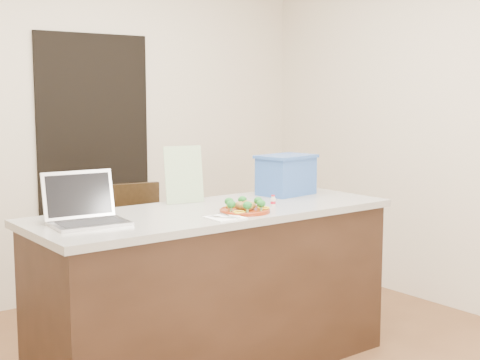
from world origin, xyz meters
TOP-DOWN VIEW (x-y plane):
  - room_shell at (0.00, 0.00)m, footprint 4.00×4.00m
  - doorway at (0.10, 1.98)m, footprint 0.90×0.02m
  - island at (0.00, 0.25)m, footprint 2.06×0.76m
  - plate at (0.07, 0.06)m, footprint 0.27×0.27m
  - meatballs at (0.07, 0.06)m, footprint 0.11×0.11m
  - broccoli at (0.07, 0.06)m, footprint 0.23×0.21m
  - pepper_rings at (0.07, 0.06)m, footprint 0.25×0.23m
  - napkin at (-0.12, -0.01)m, footprint 0.17×0.17m
  - fork at (-0.14, -0.01)m, footprint 0.07×0.13m
  - knife at (-0.09, -0.03)m, footprint 0.02×0.18m
  - yogurt_bottle at (0.32, 0.13)m, footprint 0.03×0.03m
  - laptop at (-0.75, 0.30)m, footprint 0.38×0.31m
  - leaflet at (-0.02, 0.52)m, footprint 0.24×0.09m
  - blue_box at (0.66, 0.41)m, footprint 0.38×0.30m
  - chair at (-0.02, 1.12)m, footprint 0.49×0.49m

SIDE VIEW (x-z plane):
  - island at x=0.00m, z-range 0.00..0.92m
  - chair at x=-0.02m, z-range 0.07..1.02m
  - napkin at x=-0.12m, z-range 0.92..0.93m
  - fork at x=-0.14m, z-range 0.93..0.93m
  - plate at x=0.07m, z-range 0.92..0.94m
  - knife at x=-0.09m, z-range 0.93..0.93m
  - pepper_rings at x=0.07m, z-range 0.94..0.94m
  - yogurt_bottle at x=0.32m, z-range 0.91..0.98m
  - meatballs at x=0.07m, z-range 0.94..0.98m
  - broccoli at x=0.07m, z-range 0.95..0.99m
  - laptop at x=-0.75m, z-range 0.86..1.11m
  - doorway at x=0.10m, z-range 0.00..2.00m
  - blue_box at x=0.66m, z-range 0.92..1.17m
  - leaflet at x=-0.02m, z-range 0.92..1.25m
  - room_shell at x=0.00m, z-range -0.38..3.62m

